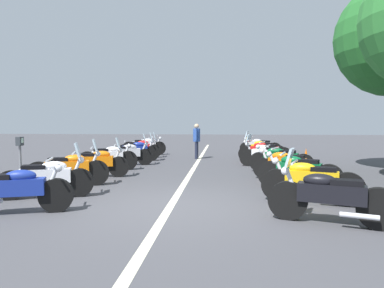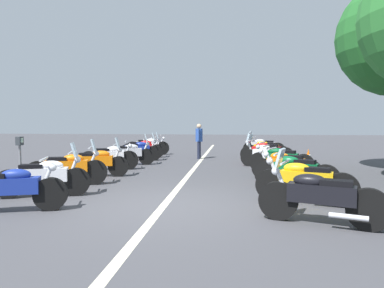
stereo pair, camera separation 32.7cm
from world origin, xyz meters
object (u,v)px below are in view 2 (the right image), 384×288
motorcycle_left_row_5 (128,153)px  motorcycle_left_row_8 (148,146)px  motorcycle_right_row_6 (266,151)px  motorcycle_right_row_1 (305,181)px  motorcycle_right_row_2 (295,171)px  motorcycle_right_row_8 (263,146)px  motorcycle_right_row_5 (267,155)px  parking_meter (20,152)px  motorcycle_right_row_4 (280,159)px  motorcycle_left_row_3 (96,162)px  bystander_0 (199,138)px  motorcycle_left_row_2 (68,167)px  motorcycle_left_row_7 (143,148)px  motorcycle_right_row_0 (319,196)px  motorcycle_left_row_0 (7,188)px  traffic_cone_0 (308,157)px  motorcycle_left_row_6 (138,150)px  motorcycle_right_row_3 (285,165)px  motorcycle_right_row_7 (266,149)px  motorcycle_left_row_1 (44,176)px  motorcycle_left_row_4 (109,157)px

motorcycle_left_row_5 → motorcycle_left_row_8: bearing=77.6°
motorcycle_right_row_6 → motorcycle_right_row_1: bearing=109.0°
motorcycle_right_row_2 → motorcycle_right_row_8: size_ratio=0.96×
motorcycle_right_row_5 → parking_meter: (-4.61, 6.67, 0.43)m
motorcycle_right_row_2 → motorcycle_right_row_5: bearing=-62.5°
motorcycle_right_row_4 → parking_meter: bearing=46.2°
motorcycle_left_row_3 → motorcycle_right_row_5: 6.08m
motorcycle_right_row_4 → bystander_0: bearing=-31.9°
motorcycle_left_row_2 → motorcycle_right_row_5: (4.27, -5.57, -0.00)m
motorcycle_left_row_2 → bystander_0: bearing=51.1°
motorcycle_left_row_3 → motorcycle_left_row_5: motorcycle_left_row_5 is taller
motorcycle_left_row_3 → motorcycle_left_row_7: size_ratio=0.95×
motorcycle_left_row_2 → motorcycle_left_row_7: motorcycle_left_row_2 is taller
motorcycle_right_row_0 → motorcycle_right_row_4: 5.70m
motorcycle_left_row_3 → motorcycle_left_row_7: (5.73, 0.07, 0.00)m
motorcycle_left_row_0 → motorcycle_left_row_5: (7.05, -0.07, 0.01)m
motorcycle_right_row_6 → traffic_cone_0: (-0.24, -1.64, -0.18)m
motorcycle_right_row_0 → motorcycle_right_row_2: 2.89m
motorcycle_left_row_5 → motorcycle_left_row_6: motorcycle_left_row_6 is taller
motorcycle_left_row_6 → motorcycle_right_row_3: bearing=-51.1°
motorcycle_left_row_0 → motorcycle_left_row_2: 2.70m
motorcycle_right_row_1 → motorcycle_right_row_2: bearing=-75.0°
motorcycle_right_row_7 → parking_meter: 10.25m
motorcycle_right_row_7 → parking_meter: bearing=71.4°
motorcycle_right_row_0 → parking_meter: bearing=-0.5°
motorcycle_right_row_2 → motorcycle_left_row_7: bearing=-26.9°
motorcycle_right_row_4 → motorcycle_right_row_5: size_ratio=1.00×
motorcycle_right_row_2 → motorcycle_left_row_3: bearing=10.6°
motorcycle_left_row_0 → motorcycle_left_row_1: motorcycle_left_row_1 is taller
motorcycle_right_row_3 → motorcycle_right_row_7: (5.77, -0.02, 0.00)m
motorcycle_left_row_8 → motorcycle_right_row_7: motorcycle_left_row_8 is taller
motorcycle_right_row_0 → parking_meter: 7.22m
motorcycle_left_row_1 → motorcycle_right_row_4: size_ratio=0.98×
motorcycle_left_row_5 → motorcycle_right_row_1: motorcycle_left_row_5 is taller
motorcycle_left_row_2 → motorcycle_right_row_2: (0.08, -5.80, -0.01)m
motorcycle_right_row_5 → traffic_cone_0: bearing=-120.1°
motorcycle_right_row_4 → motorcycle_left_row_8: bearing=-23.1°
motorcycle_left_row_2 → bystander_0: size_ratio=1.28×
motorcycle_left_row_4 → motorcycle_right_row_8: bearing=29.4°
motorcycle_left_row_2 → motorcycle_right_row_6: bearing=28.4°
motorcycle_left_row_7 → motorcycle_right_row_0: 11.44m
motorcycle_right_row_5 → bystander_0: (2.68, 2.78, 0.45)m
motorcycle_right_row_7 → traffic_cone_0: motorcycle_right_row_7 is taller
motorcycle_left_row_1 → motorcycle_right_row_1: 5.59m
motorcycle_left_row_8 → motorcycle_right_row_2: size_ratio=1.14×
motorcycle_left_row_4 → motorcycle_left_row_6: motorcycle_left_row_6 is taller
motorcycle_right_row_0 → motorcycle_right_row_8: bearing=-71.1°
motorcycle_left_row_4 → motorcycle_right_row_6: 6.26m
motorcycle_left_row_0 → parking_meter: parking_meter is taller
motorcycle_left_row_5 → motorcycle_left_row_7: size_ratio=1.02×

